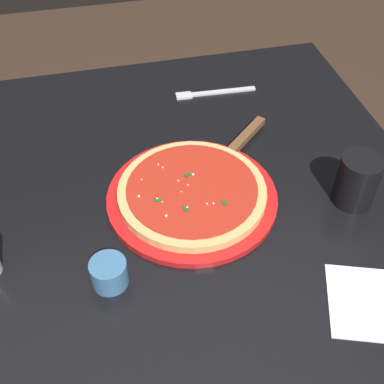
% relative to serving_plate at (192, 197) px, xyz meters
% --- Properties ---
extents(restaurant_table, '(1.04, 0.90, 0.73)m').
position_rel_serving_plate_xyz_m(restaurant_table, '(-0.03, 0.01, -0.13)').
color(restaurant_table, black).
rests_on(restaurant_table, ground_plane).
extents(serving_plate, '(0.31, 0.31, 0.01)m').
position_rel_serving_plate_xyz_m(serving_plate, '(0.00, 0.00, 0.00)').
color(serving_plate, red).
rests_on(serving_plate, restaurant_table).
extents(pizza, '(0.27, 0.27, 0.02)m').
position_rel_serving_plate_xyz_m(pizza, '(-0.00, 0.00, 0.02)').
color(pizza, '#DBB26B').
rests_on(pizza, serving_plate).
extents(pizza_server, '(0.18, 0.19, 0.01)m').
position_rel_serving_plate_xyz_m(pizza_server, '(0.10, -0.11, 0.01)').
color(pizza_server, silver).
rests_on(pizza_server, serving_plate).
extents(cup_tall_drink, '(0.07, 0.07, 0.10)m').
position_rel_serving_plate_xyz_m(cup_tall_drink, '(-0.07, -0.28, 0.04)').
color(cup_tall_drink, black).
rests_on(cup_tall_drink, restaurant_table).
extents(cup_small_sauce, '(0.06, 0.06, 0.05)m').
position_rel_serving_plate_xyz_m(cup_small_sauce, '(-0.15, 0.17, 0.02)').
color(cup_small_sauce, teal).
rests_on(cup_small_sauce, restaurant_table).
extents(napkin_folded_right, '(0.17, 0.17, 0.00)m').
position_rel_serving_plate_xyz_m(napkin_folded_right, '(-0.28, -0.22, -0.00)').
color(napkin_folded_right, white).
rests_on(napkin_folded_right, restaurant_table).
extents(fork, '(0.03, 0.19, 0.00)m').
position_rel_serving_plate_xyz_m(fork, '(0.32, -0.12, -0.00)').
color(fork, silver).
rests_on(fork, restaurant_table).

